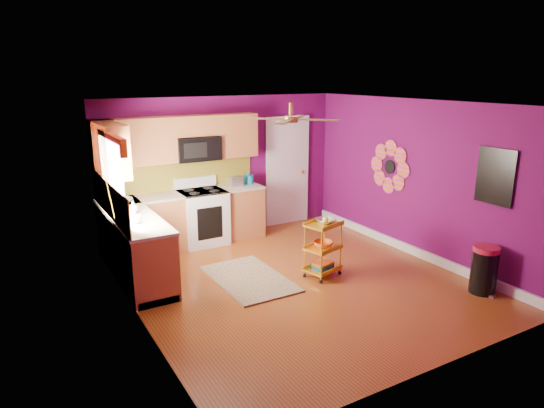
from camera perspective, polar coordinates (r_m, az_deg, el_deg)
ground at (r=7.05m, az=2.92°, el=-8.99°), size 5.00×5.00×0.00m
room_envelope at (r=6.57m, az=3.30°, el=4.17°), size 4.54×5.04×2.52m
lower_cabinets at (r=7.92m, az=-12.55°, el=-3.24°), size 2.81×2.31×0.94m
electric_range at (r=8.47m, az=-8.18°, el=-1.46°), size 0.76×0.66×1.13m
upper_cabinetry at (r=7.97m, az=-13.18°, el=6.95°), size 2.80×2.30×1.26m
left_window at (r=6.67m, az=-18.33°, el=4.50°), size 0.08×1.35×1.08m
panel_door at (r=9.43m, az=1.80°, el=3.78°), size 0.95×0.11×2.15m
right_wall_art at (r=7.78m, az=18.43°, el=3.72°), size 0.04×2.74×1.04m
ceiling_fan at (r=6.63m, az=2.24°, el=10.02°), size 1.01×1.01×0.26m
shag_rug at (r=7.09m, az=-2.73°, el=-8.75°), size 0.94×1.53×0.02m
rolling_cart at (r=7.07m, az=6.05°, el=-4.94°), size 0.58×0.48×0.90m
trash_can at (r=7.16m, az=23.68°, el=-7.10°), size 0.43×0.43×0.66m
teal_kettle at (r=8.80m, az=-2.78°, el=2.93°), size 0.18×0.18×0.21m
toaster at (r=8.60m, az=-4.27°, el=2.67°), size 0.22×0.15×0.18m
soap_bottle_a at (r=6.86m, az=-16.18°, el=-1.11°), size 0.08×0.09×0.19m
soap_bottle_b at (r=7.20m, az=-16.02°, el=-0.35°), size 0.14×0.14×0.18m
counter_dish at (r=7.85m, az=-17.13°, el=0.40°), size 0.29×0.29×0.07m
counter_cup at (r=6.71m, az=-15.66°, el=-1.80°), size 0.13×0.13×0.10m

